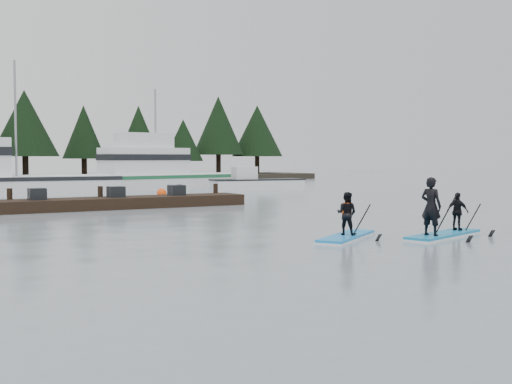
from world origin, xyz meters
TOP-DOWN VIEW (x-y plane):
  - ground at (0.00, 0.00)m, footprint 160.00×160.00m
  - fishing_boat_medium at (10.26, 29.63)m, footprint 13.71×3.95m
  - skiff at (14.85, 23.70)m, footprint 6.97×3.91m
  - floating_dock at (-2.35, 15.28)m, footprint 15.49×4.64m
  - buoy_c at (15.46, 26.22)m, footprint 0.56×0.56m
  - buoy_d at (5.78, 21.94)m, footprint 0.59×0.59m
  - paddleboard_solo at (-0.95, 0.76)m, footprint 3.12×1.91m
  - paddleboard_duo at (1.44, -0.80)m, footprint 3.40×1.37m

SIDE VIEW (x-z plane):
  - ground at x=0.00m, z-range 0.00..0.00m
  - buoy_c at x=15.46m, z-range -0.28..0.28m
  - buoy_d at x=5.78m, z-range -0.30..0.30m
  - floating_dock at x=-2.35m, z-range 0.00..0.51m
  - skiff at x=14.85m, z-range 0.00..0.78m
  - paddleboard_solo at x=-0.95m, z-range -0.46..1.37m
  - fishing_boat_medium at x=10.26m, z-range -3.55..4.71m
  - paddleboard_duo at x=1.44m, z-range -0.54..1.74m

